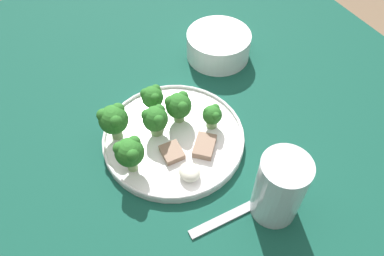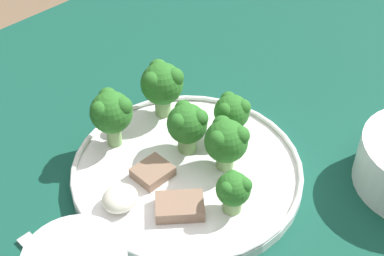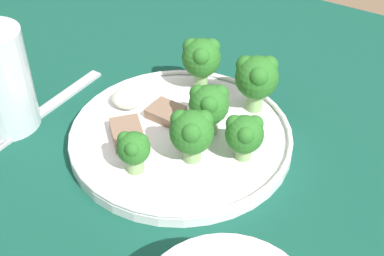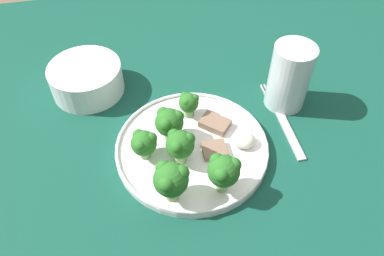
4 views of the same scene
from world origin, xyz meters
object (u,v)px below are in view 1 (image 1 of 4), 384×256
object	(u,v)px
dinner_plate	(174,138)
drinking_glass	(279,191)
fork	(243,210)
cream_bowl	(218,46)

from	to	relation	value
dinner_plate	drinking_glass	size ratio (longest dim) A/B	2.05
fork	cream_bowl	world-z (taller)	cream_bowl
cream_bowl	fork	bearing A→B (deg)	-24.81
fork	drinking_glass	xyz separation A→B (m)	(0.02, 0.05, 0.05)
fork	drinking_glass	world-z (taller)	drinking_glass
fork	cream_bowl	size ratio (longest dim) A/B	1.40
cream_bowl	drinking_glass	distance (m)	0.38
dinner_plate	drinking_glass	xyz separation A→B (m)	(0.20, 0.08, 0.05)
dinner_plate	cream_bowl	size ratio (longest dim) A/B	1.87
fork	cream_bowl	distance (m)	0.38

